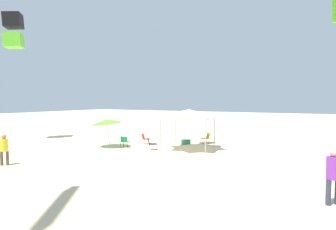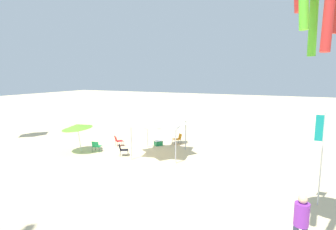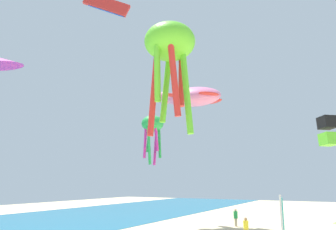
% 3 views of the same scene
% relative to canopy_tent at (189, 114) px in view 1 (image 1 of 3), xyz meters
% --- Properties ---
extents(ground, '(120.00, 120.00, 0.10)m').
position_rel_canopy_tent_xyz_m(ground, '(1.60, 0.02, -2.51)').
color(ground, beige).
extents(canopy_tent, '(3.58, 3.77, 2.80)m').
position_rel_canopy_tent_xyz_m(canopy_tent, '(0.00, 0.00, 0.00)').
color(canopy_tent, '#B7B7BC').
rests_on(canopy_tent, ground).
extents(beach_umbrella, '(2.18, 2.18, 2.21)m').
position_rel_canopy_tent_xyz_m(beach_umbrella, '(5.62, 2.00, -0.58)').
color(beach_umbrella, silver).
rests_on(beach_umbrella, ground).
extents(folding_chair_right_of_tent, '(0.80, 0.76, 0.82)m').
position_rel_canopy_tent_xyz_m(folding_chair_right_of_tent, '(2.22, 1.37, -1.99)').
color(folding_chair_right_of_tent, black).
rests_on(folding_chair_right_of_tent, ground).
extents(folding_chair_near_cooler, '(0.79, 0.81, 0.82)m').
position_rel_canopy_tent_xyz_m(folding_chair_near_cooler, '(3.97, -0.57, -1.99)').
color(folding_chair_near_cooler, black).
rests_on(folding_chair_near_cooler, ground).
extents(folding_chair_facing_ocean, '(0.81, 0.81, 0.82)m').
position_rel_canopy_tent_xyz_m(folding_chair_facing_ocean, '(-0.02, -3.17, -1.99)').
color(folding_chair_facing_ocean, black).
rests_on(folding_chair_facing_ocean, ground).
extents(folding_chair_left_of_tent, '(0.66, 0.74, 0.82)m').
position_rel_canopy_tent_xyz_m(folding_chair_left_of_tent, '(4.42, 1.44, -1.99)').
color(folding_chair_left_of_tent, black).
rests_on(folding_chair_left_of_tent, ground).
extents(cooler_box, '(0.69, 0.74, 0.40)m').
position_rel_canopy_tent_xyz_m(cooler_box, '(1.20, -2.06, -2.26)').
color(cooler_box, '#1E8C4C').
rests_on(cooler_box, ground).
extents(person_far_stroller, '(0.39, 0.39, 1.64)m').
position_rel_canopy_tent_xyz_m(person_far_stroller, '(6.44, 9.16, -1.50)').
color(person_far_stroller, brown).
rests_on(person_far_stroller, ground).
extents(person_watching_sky, '(0.45, 0.45, 1.88)m').
position_rel_canopy_tent_xyz_m(person_watching_sky, '(-8.68, 7.45, -1.36)').
color(person_watching_sky, '#33384C').
rests_on(person_watching_sky, ground).
extents(kite_box_black, '(1.92, 1.92, 2.88)m').
position_rel_canopy_tent_xyz_m(kite_box_black, '(14.63, 3.00, 6.70)').
color(kite_box_black, black).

